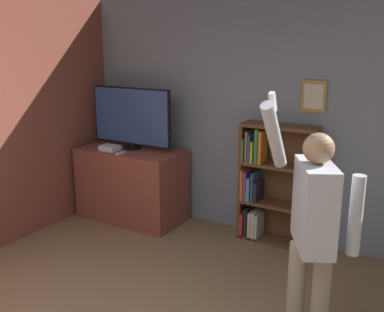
{
  "coord_description": "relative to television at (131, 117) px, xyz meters",
  "views": [
    {
      "loc": [
        1.87,
        -1.49,
        2.22
      ],
      "look_at": [
        -0.18,
        2.02,
        1.16
      ],
      "focal_mm": 42.0,
      "sensor_mm": 36.0,
      "label": 1
    }
  ],
  "objects": [
    {
      "name": "wall_back",
      "position": [
        1.5,
        0.4,
        0.06
      ],
      "size": [
        6.44,
        0.09,
        2.7
      ],
      "color": "gray",
      "rests_on": "ground_plane"
    },
    {
      "name": "wall_side_brick",
      "position": [
        -0.76,
        -1.21,
        0.06
      ],
      "size": [
        0.06,
        4.77,
        2.7
      ],
      "color": "brown",
      "rests_on": "ground_plane"
    },
    {
      "name": "tv_ledge",
      "position": [
        0.0,
        -0.03,
        -0.84
      ],
      "size": [
        1.3,
        0.68,
        0.9
      ],
      "color": "brown",
      "rests_on": "ground_plane"
    },
    {
      "name": "television",
      "position": [
        0.0,
        0.0,
        0.0
      ],
      "size": [
        1.12,
        0.22,
        0.76
      ],
      "color": "black",
      "rests_on": "tv_ledge"
    },
    {
      "name": "game_console",
      "position": [
        -0.19,
        -0.21,
        -0.36
      ],
      "size": [
        0.22,
        0.17,
        0.06
      ],
      "color": "white",
      "rests_on": "tv_ledge"
    },
    {
      "name": "remote_loose",
      "position": [
        0.04,
        -0.28,
        -0.38
      ],
      "size": [
        0.04,
        0.14,
        0.02
      ],
      "color": "white",
      "rests_on": "tv_ledge"
    },
    {
      "name": "bookshelf",
      "position": [
        1.72,
        0.22,
        -0.64
      ],
      "size": [
        0.82,
        0.28,
        1.34
      ],
      "color": "brown",
      "rests_on": "ground_plane"
    },
    {
      "name": "person",
      "position": [
        2.63,
        -1.36,
        -0.3
      ],
      "size": [
        0.64,
        0.58,
        1.9
      ],
      "rotation": [
        0.0,
        0.0,
        -1.09
      ],
      "color": "gray",
      "rests_on": "ground_plane"
    }
  ]
}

